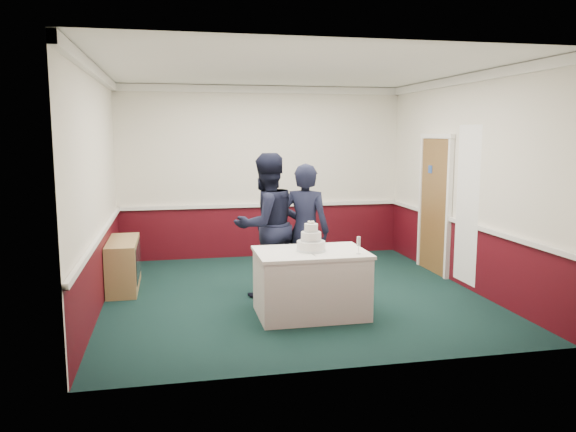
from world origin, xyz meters
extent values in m
plane|color=black|center=(0.00, 0.00, 0.00)|extent=(5.00, 5.00, 0.00)
cube|color=silver|center=(0.00, 2.48, 1.50)|extent=(5.00, 0.05, 3.00)
cube|color=silver|center=(-2.48, 0.00, 1.50)|extent=(0.05, 5.00, 3.00)
cube|color=silver|center=(2.48, 0.00, 1.50)|extent=(0.05, 5.00, 3.00)
cube|color=white|center=(0.00, 0.00, 2.98)|extent=(5.00, 5.00, 0.05)
cube|color=#440911|center=(0.00, 2.48, 0.45)|extent=(5.00, 0.02, 0.90)
cube|color=white|center=(0.00, 2.47, 0.92)|extent=(4.98, 0.05, 0.06)
cube|color=white|center=(0.00, 2.46, 2.93)|extent=(5.00, 0.08, 0.12)
cube|color=#9F6D38|center=(2.46, 0.80, 1.05)|extent=(0.05, 0.90, 2.10)
cube|color=#234799|center=(2.44, 0.95, 1.62)|extent=(0.01, 0.12, 0.12)
cube|color=white|center=(2.42, -0.25, 1.20)|extent=(0.02, 0.60, 2.20)
cube|color=#A17E4E|center=(-2.28, 0.76, 0.35)|extent=(0.40, 1.20, 0.70)
cube|color=black|center=(-2.07, 0.76, 0.40)|extent=(0.01, 1.00, 0.50)
cube|color=white|center=(0.03, -0.90, 0.38)|extent=(1.28, 0.88, 0.76)
cube|color=white|center=(0.03, -0.90, 0.77)|extent=(1.32, 0.92, 0.04)
cylinder|color=white|center=(0.03, -0.90, 0.85)|extent=(0.34, 0.34, 0.12)
cylinder|color=silver|center=(0.03, -0.90, 0.80)|extent=(0.35, 0.35, 0.03)
cylinder|color=white|center=(0.03, -0.90, 0.97)|extent=(0.24, 0.24, 0.11)
cylinder|color=silver|center=(0.03, -0.90, 0.92)|extent=(0.25, 0.25, 0.02)
cylinder|color=white|center=(0.03, -0.90, 1.07)|extent=(0.16, 0.16, 0.10)
cylinder|color=silver|center=(0.03, -0.90, 1.03)|extent=(0.17, 0.17, 0.02)
sphere|color=#EDE5C9|center=(0.03, -0.90, 1.14)|extent=(0.03, 0.03, 0.03)
sphere|color=#EDE5C9|center=(0.06, -0.89, 1.14)|extent=(0.03, 0.03, 0.03)
sphere|color=#EDE5C9|center=(0.01, -0.88, 1.14)|extent=(0.03, 0.03, 0.03)
sphere|color=#EDE5C9|center=(0.05, -0.92, 1.14)|extent=(0.03, 0.03, 0.03)
sphere|color=#EDE5C9|center=(0.00, -0.91, 1.14)|extent=(0.03, 0.03, 0.03)
cube|color=silver|center=(0.00, -1.10, 0.79)|extent=(0.03, 0.22, 0.00)
cylinder|color=silver|center=(0.53, -1.18, 0.79)|extent=(0.05, 0.05, 0.01)
cylinder|color=silver|center=(0.53, -1.18, 0.84)|extent=(0.01, 0.01, 0.09)
cylinder|color=silver|center=(0.53, -1.18, 0.94)|extent=(0.04, 0.04, 0.11)
imported|color=black|center=(-0.36, 0.04, 0.96)|extent=(1.15, 1.05, 1.93)
imported|color=black|center=(0.15, -0.11, 0.90)|extent=(0.78, 0.69, 1.79)
camera|label=1|loc=(-1.59, -7.28, 2.18)|focal=35.00mm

